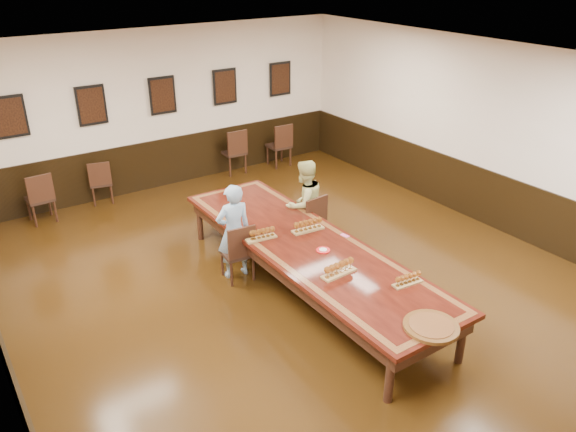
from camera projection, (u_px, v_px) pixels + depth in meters
floor at (307, 290)px, 8.24m from camera, size 8.00×10.00×0.02m
ceiling at (311, 68)px, 6.86m from camera, size 8.00×10.00×0.02m
wall_back at (162, 109)px, 11.29m from camera, size 8.00×0.02×3.20m
wall_right at (498, 138)px, 9.58m from camera, size 0.02×10.00×3.20m
chair_man at (237, 251)px, 8.34m from camera, size 0.48×0.52×0.93m
chair_woman at (308, 221)px, 9.24m from camera, size 0.50×0.53×0.95m
spare_chair_a at (39, 197)px, 10.12m from camera, size 0.47×0.51×0.95m
spare_chair_b at (100, 181)px, 10.91m from camera, size 0.50×0.53×0.88m
spare_chair_c at (233, 151)px, 12.35m from camera, size 0.49×0.53×1.01m
spare_chair_d at (279, 144)px, 12.78m from camera, size 0.48×0.52×1.00m
person_man at (234, 231)px, 8.30m from camera, size 0.58×0.41×1.49m
person_woman at (304, 204)px, 9.20m from camera, size 0.80×0.65×1.49m
pink_phone at (345, 236)px, 8.15m from camera, size 0.08×0.14×0.01m
wainscoting at (308, 260)px, 8.02m from camera, size 8.00×10.00×1.00m
conference_table at (308, 253)px, 7.97m from camera, size 1.40×5.00×0.76m
posters at (162, 95)px, 11.11m from camera, size 6.14×0.04×0.74m
flight_a at (261, 234)px, 8.03m from camera, size 0.47×0.19×0.17m
flight_b at (308, 226)px, 8.26m from camera, size 0.51×0.20×0.18m
flight_c at (339, 269)px, 7.14m from camera, size 0.51×0.18×0.19m
flight_d at (408, 279)px, 6.94m from camera, size 0.42×0.16×0.15m
red_plate_grp at (323, 250)px, 7.74m from camera, size 0.20×0.20×0.03m
carved_platter at (431, 326)px, 6.16m from camera, size 0.79×0.79×0.05m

